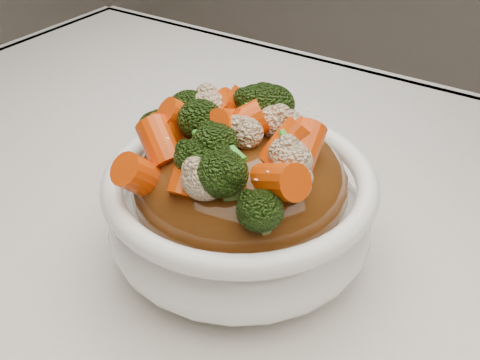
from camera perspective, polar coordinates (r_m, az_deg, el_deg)
The scene contains 8 objects.
tablecloth at distance 0.53m, azimuth 3.49°, elevation -7.61°, with size 1.20×0.80×0.04m, color silver.
bowl at distance 0.48m, azimuth 0.00°, elevation -3.30°, with size 0.22×0.22×0.09m, color white, non-canonical shape.
sauce_base at distance 0.46m, azimuth 0.00°, elevation -0.32°, with size 0.18×0.18×0.10m, color #532A0E.
carrots at distance 0.43m, azimuth 0.00°, elevation 6.77°, with size 0.18×0.18×0.05m, color #D54106, non-canonical shape.
broccoli at distance 0.43m, azimuth 0.00°, elevation 6.64°, with size 0.18×0.18×0.05m, color black, non-canonical shape.
cauliflower at distance 0.43m, azimuth 0.00°, elevation 6.40°, with size 0.18×0.18×0.04m, color beige, non-canonical shape.
scallions at distance 0.42m, azimuth 0.00°, elevation 6.89°, with size 0.13×0.13×0.02m, color #2D9422, non-canonical shape.
sesame_seeds at distance 0.42m, azimuth 0.00°, elevation 6.89°, with size 0.16×0.16×0.01m, color beige, non-canonical shape.
Camera 1 is at (0.19, -0.34, 1.09)m, focal length 42.00 mm.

